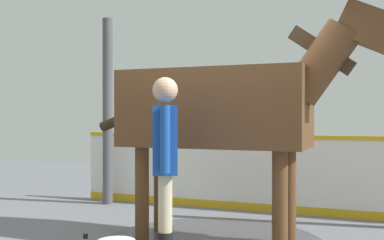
% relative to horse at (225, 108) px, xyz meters
% --- Properties ---
extents(barrier_wall, '(1.02, 5.68, 1.14)m').
position_rel_horse_xyz_m(barrier_wall, '(-1.84, 0.18, -0.96)').
color(barrier_wall, white).
rests_on(barrier_wall, ground).
extents(roof_post_far, '(0.16, 0.16, 2.97)m').
position_rel_horse_xyz_m(roof_post_far, '(-1.91, -2.19, -0.00)').
color(roof_post_far, '#4C4C51').
rests_on(roof_post_far, ground).
extents(horse, '(1.19, 3.42, 2.56)m').
position_rel_horse_xyz_m(horse, '(0.00, 0.00, 0.00)').
color(horse, brown).
rests_on(horse, ground).
extents(handler, '(0.68, 0.35, 1.77)m').
position_rel_horse_xyz_m(handler, '(0.96, -0.41, -0.46)').
color(handler, black).
rests_on(handler, ground).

